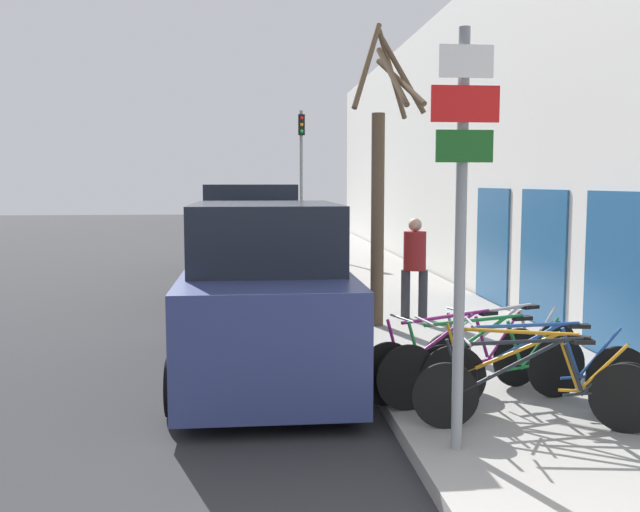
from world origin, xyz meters
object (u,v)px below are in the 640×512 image
bicycle_4 (455,360)px  traffic_light (301,162)px  bicycle_1 (531,380)px  bicycle_3 (484,366)px  signpost (461,216)px  bicycle_0 (536,389)px  bicycle_5 (503,349)px  parked_car_0 (265,298)px  pedestrian_near (415,261)px  parked_car_1 (253,251)px  street_tree (381,182)px  parked_car_2 (253,234)px  bicycle_2 (536,372)px

bicycle_4 → traffic_light: bearing=-16.6°
bicycle_1 → bicycle_3: 0.59m
signpost → bicycle_0: 1.89m
bicycle_5 → parked_car_0: bearing=49.3°
pedestrian_near → traffic_light: (-1.05, 11.00, 1.92)m
parked_car_1 → traffic_light: size_ratio=0.98×
street_tree → bicycle_3: bearing=-85.3°
parked_car_1 → parked_car_2: size_ratio=0.92×
traffic_light → bicycle_3: bearing=-87.5°
bicycle_0 → parked_car_2: (-2.48, 13.13, 0.49)m
bicycle_5 → street_tree: bearing=-5.3°
street_tree → traffic_light: street_tree is taller
bicycle_1 → bicycle_0: bearing=-160.1°
bicycle_2 → street_tree: street_tree is taller
signpost → bicycle_4: signpost is taller
parked_car_1 → pedestrian_near: bearing=-42.0°
bicycle_3 → bicycle_4: bearing=25.7°
bicycle_4 → pedestrian_near: pedestrian_near is taller
signpost → traffic_light: size_ratio=0.78×
bicycle_3 → bicycle_5: (0.47, 0.74, -0.01)m
bicycle_2 → parked_car_1: (-2.73, 7.39, 0.53)m
parked_car_1 → bicycle_2: bearing=-68.0°
bicycle_1 → bicycle_3: bearing=61.3°
bicycle_5 → traffic_light: (-1.16, 14.85, 2.51)m
parked_car_1 → parked_car_2: bearing=91.1°
bicycle_5 → parked_car_2: 11.95m
signpost → parked_car_2: (-1.61, 13.56, -1.13)m
bicycle_3 → parked_car_2: bearing=1.3°
parked_car_0 → pedestrian_near: bearing=47.7°
signpost → parked_car_2: size_ratio=0.73×
signpost → bicycle_5: (1.11, 1.94, -1.61)m
bicycle_3 → parked_car_2: parked_car_2 is taller
bicycle_4 → parked_car_0: (-1.98, 1.49, 0.45)m
parked_car_0 → signpost: bearing=-62.6°
bicycle_5 → pedestrian_near: size_ratio=1.23×
pedestrian_near → street_tree: bearing=53.8°
bicycle_0 → bicycle_4: bicycle_4 is taller
parked_car_1 → traffic_light: bearing=81.0°
bicycle_0 → parked_car_1: bearing=23.0°
bicycle_0 → parked_car_1: parked_car_1 is taller
signpost → bicycle_1: 1.97m
bicycle_1 → bicycle_5: 1.28m
bicycle_1 → street_tree: (-0.62, 4.56, 1.88)m
bicycle_4 → street_tree: street_tree is taller
bicycle_5 → bicycle_2: bearing=159.1°
street_tree → bicycle_5: bearing=-76.3°
bicycle_5 → parked_car_0: parked_car_0 is taller
bicycle_4 → bicycle_5: bearing=-75.8°
bicycle_2 → parked_car_1: parked_car_1 is taller
parked_car_2 → bicycle_2: bearing=-74.2°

